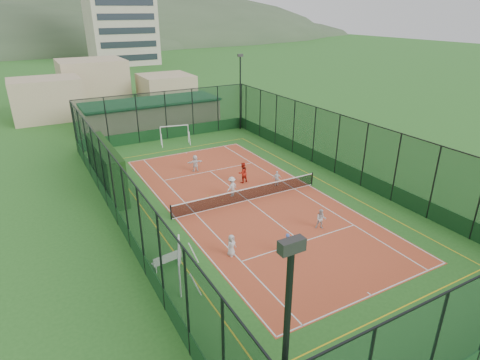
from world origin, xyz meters
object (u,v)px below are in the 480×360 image
at_px(futsal_goal_far, 175,135).
at_px(child_far_back, 195,163).
at_px(child_far_right, 277,178).
at_px(clubhouse, 152,114).
at_px(white_bench, 167,259).
at_px(child_near_right, 321,219).
at_px(coach, 243,173).
at_px(child_near_left, 231,245).
at_px(floodlight_ne, 240,93).
at_px(futsal_goal_near, 180,265).
at_px(child_far_left, 232,187).
at_px(child_near_mid, 288,244).

xyz_separation_m(futsal_goal_far, child_far_back, (-1.16, -7.97, -0.21)).
bearing_deg(child_far_right, clubhouse, -58.86).
bearing_deg(white_bench, futsal_goal_far, 59.69).
distance_m(futsal_goal_far, child_near_right, 20.78).
bearing_deg(coach, child_near_left, 47.35).
distance_m(floodlight_ne, child_far_right, 16.66).
distance_m(child_near_right, child_far_right, 6.99).
bearing_deg(child_near_right, futsal_goal_near, -142.34).
height_order(futsal_goal_far, child_far_left, futsal_goal_far).
bearing_deg(child_far_left, child_near_left, 38.61).
relative_size(futsal_goal_near, child_far_right, 2.36).
xyz_separation_m(child_near_mid, child_near_right, (3.47, 1.35, 0.01)).
bearing_deg(child_near_right, child_far_back, 137.51).
relative_size(child_near_mid, child_far_left, 0.86).
relative_size(clubhouse, child_far_back, 10.70).
relative_size(clubhouse, white_bench, 9.24).
bearing_deg(child_far_back, futsal_goal_near, 70.77).
height_order(clubhouse, child_far_right, clubhouse).
bearing_deg(clubhouse, child_near_right, -85.90).
height_order(child_near_mid, child_far_right, child_near_mid).
relative_size(white_bench, futsal_goal_near, 0.59).
bearing_deg(coach, child_far_right, 128.75).
xyz_separation_m(futsal_goal_far, child_near_mid, (-1.60, -22.04, -0.27)).
bearing_deg(child_near_left, child_near_right, -21.70).
bearing_deg(clubhouse, futsal_goal_far, -89.08).
bearing_deg(floodlight_ne, child_near_left, -120.14).
xyz_separation_m(clubhouse, white_bench, (-7.80, -26.88, -1.11)).
xyz_separation_m(floodlight_ne, futsal_goal_near, (-16.17, -22.86, -3.22)).
xyz_separation_m(floodlight_ne, child_near_mid, (-10.09, -23.62, -3.47)).
bearing_deg(futsal_goal_far, child_far_back, -85.51).
bearing_deg(futsal_goal_far, child_near_left, -89.31).
distance_m(clubhouse, child_near_left, 27.95).
relative_size(clubhouse, coach, 9.16).
height_order(floodlight_ne, child_far_left, floodlight_ne).
distance_m(child_near_right, child_far_back, 13.07).
distance_m(floodlight_ne, coach, 15.80).
distance_m(clubhouse, futsal_goal_near, 29.26).
height_order(child_near_mid, child_far_back, child_far_back).
bearing_deg(child_near_mid, child_far_back, 87.84).
relative_size(floodlight_ne, child_far_left, 5.49).
height_order(child_near_left, child_near_right, child_near_right).
bearing_deg(futsal_goal_near, child_far_back, -5.40).
relative_size(child_far_back, coach, 0.86).
height_order(floodlight_ne, futsal_goal_near, floodlight_ne).
xyz_separation_m(child_near_mid, coach, (2.76, 10.02, 0.18)).
distance_m(child_near_right, child_far_left, 7.36).
height_order(child_near_mid, child_far_left, child_far_left).
height_order(child_far_back, coach, coach).
relative_size(floodlight_ne, child_near_right, 6.26).
distance_m(floodlight_ne, child_far_back, 13.99).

